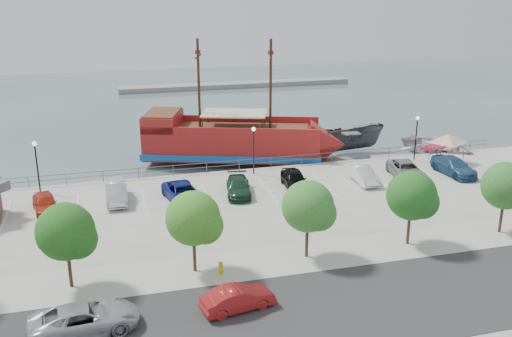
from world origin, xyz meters
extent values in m
plane|color=#3E504F|center=(0.00, 0.00, -1.00)|extent=(160.00, 160.00, 0.00)
cube|color=#2F2E2E|center=(0.00, -16.00, 0.01)|extent=(100.00, 8.00, 0.04)
cube|color=#ACAA95|center=(0.00, -10.00, 0.01)|extent=(100.00, 4.00, 0.05)
cylinder|color=#5A5F63|center=(0.00, 7.80, 0.95)|extent=(50.00, 0.06, 0.06)
cylinder|color=#5A5F63|center=(0.00, 7.80, 0.55)|extent=(50.00, 0.06, 0.06)
cube|color=#989593|center=(10.00, 55.00, -0.60)|extent=(40.00, 3.00, 0.80)
cube|color=maroon|center=(-0.32, 13.45, 1.04)|extent=(17.98, 10.68, 2.79)
cube|color=#1751A2|center=(-0.32, 13.45, 0.13)|extent=(18.39, 11.09, 0.64)
cone|color=maroon|center=(8.60, 10.37, 1.04)|extent=(4.93, 5.99, 5.15)
cube|color=maroon|center=(-6.91, 15.73, 3.18)|extent=(4.80, 6.12, 1.50)
cube|color=brown|center=(-6.91, 15.73, 3.99)|extent=(4.45, 5.65, 0.13)
cube|color=brown|center=(0.18, 13.28, 2.49)|extent=(14.72, 9.02, 0.16)
cube|color=maroon|center=(0.52, 15.89, 2.81)|extent=(16.29, 5.82, 0.75)
cube|color=maroon|center=(-1.17, 11.02, 2.81)|extent=(16.29, 5.82, 0.75)
cylinder|color=#382111|center=(3.22, 12.23, 6.83)|extent=(0.33, 0.33, 8.80)
cylinder|color=#382111|center=(-3.37, 14.51, 6.83)|extent=(0.33, 0.33, 8.80)
cylinder|color=#382111|center=(3.22, 12.23, 9.51)|extent=(1.19, 3.09, 0.15)
cylinder|color=#382111|center=(-3.37, 14.51, 9.51)|extent=(1.19, 3.09, 0.15)
cube|color=beige|center=(-0.12, 13.38, 4.04)|extent=(7.21, 5.89, 0.13)
cylinder|color=#382111|center=(9.31, 10.12, 2.33)|extent=(2.58, 1.04, 0.63)
imported|color=#393C42|center=(12.35, 13.02, 0.39)|extent=(7.24, 2.90, 2.77)
imported|color=beige|center=(20.73, 9.78, -0.19)|extent=(8.48, 9.53, 1.63)
cube|color=gray|center=(-14.36, 9.20, -0.81)|extent=(6.77, 3.72, 0.37)
cube|color=slate|center=(7.63, 9.20, -0.79)|extent=(7.69, 4.76, 0.42)
cube|color=gray|center=(16.90, 9.20, -0.79)|extent=(7.80, 4.06, 0.43)
cylinder|color=slate|center=(17.53, 6.37, 1.02)|extent=(0.08, 0.08, 2.03)
cylinder|color=slate|center=(19.86, 5.77, 1.02)|extent=(0.08, 0.08, 2.03)
cylinder|color=slate|center=(16.93, 4.05, 1.02)|extent=(0.08, 0.08, 2.03)
cylinder|color=slate|center=(19.25, 3.44, 1.02)|extent=(0.08, 0.08, 2.03)
pyramid|color=silver|center=(18.39, 4.91, 2.82)|extent=(4.74, 4.74, 0.83)
imported|color=#9DA1A5|center=(-14.17, -14.71, 0.73)|extent=(5.50, 3.01, 1.46)
imported|color=#A41D1C|center=(-6.50, -14.70, 0.64)|extent=(4.10, 2.08, 1.29)
cylinder|color=gold|center=(-6.60, -10.80, 0.34)|extent=(0.27, 0.27, 0.67)
sphere|color=gold|center=(-6.60, -10.80, 0.69)|extent=(0.29, 0.29, 0.29)
cylinder|color=black|center=(-18.00, 6.50, 2.00)|extent=(0.12, 0.12, 4.00)
sphere|color=#FFF2CC|center=(-18.00, 6.50, 4.10)|extent=(0.36, 0.36, 0.36)
cylinder|color=black|center=(0.00, 6.50, 2.00)|extent=(0.12, 0.12, 4.00)
sphere|color=#FFF2CC|center=(0.00, 6.50, 4.10)|extent=(0.36, 0.36, 0.36)
cylinder|color=black|center=(16.00, 6.50, 2.00)|extent=(0.12, 0.12, 4.00)
sphere|color=#FFF2CC|center=(16.00, 6.50, 4.10)|extent=(0.36, 0.36, 0.36)
cylinder|color=#473321|center=(-15.00, -10.00, 1.10)|extent=(0.20, 0.20, 2.20)
sphere|color=#205318|center=(-15.00, -10.00, 3.40)|extent=(3.20, 3.20, 3.20)
sphere|color=#205318|center=(-14.40, -10.30, 3.00)|extent=(2.20, 2.20, 2.20)
cylinder|color=#473321|center=(-8.00, -10.00, 1.10)|extent=(0.20, 0.20, 2.20)
sphere|color=#367220|center=(-8.00, -10.00, 3.40)|extent=(3.20, 3.20, 3.20)
sphere|color=#367220|center=(-7.40, -10.30, 3.00)|extent=(2.20, 2.20, 2.20)
cylinder|color=#473321|center=(-1.00, -10.00, 1.10)|extent=(0.20, 0.20, 2.20)
sphere|color=#316C26|center=(-1.00, -10.00, 3.40)|extent=(3.20, 3.20, 3.20)
sphere|color=#316C26|center=(-0.40, -10.30, 3.00)|extent=(2.20, 2.20, 2.20)
cylinder|color=#473321|center=(6.00, -10.00, 1.10)|extent=(0.20, 0.20, 2.20)
sphere|color=#1E561A|center=(6.00, -10.00, 3.40)|extent=(3.20, 3.20, 3.20)
sphere|color=#1E561A|center=(6.60, -10.30, 3.00)|extent=(2.20, 2.20, 2.20)
cylinder|color=#473321|center=(13.00, -10.00, 1.10)|extent=(0.20, 0.20, 2.20)
sphere|color=#2A6023|center=(13.00, -10.00, 3.40)|extent=(3.20, 3.20, 3.20)
imported|color=red|center=(-17.25, 2.03, 0.68)|extent=(2.32, 4.20, 1.35)
imported|color=#B7B9BD|center=(-12.05, 2.72, 0.75)|extent=(1.60, 4.55, 1.50)
imported|color=navy|center=(-7.05, 1.44, 0.70)|extent=(3.10, 5.32, 1.39)
imported|color=#1B3D29|center=(-2.53, 1.78, 0.66)|extent=(2.63, 4.83, 1.33)
imported|color=black|center=(2.33, 2.08, 0.75)|extent=(2.18, 4.53, 1.49)
imported|color=silver|center=(8.43, 1.84, 0.68)|extent=(1.61, 4.21, 1.37)
imported|color=gray|center=(12.59, 2.01, 0.70)|extent=(3.17, 5.38, 1.40)
imported|color=#284E76|center=(17.13, 1.74, 0.73)|extent=(2.37, 5.18, 1.47)
camera|label=1|loc=(-12.41, -40.08, 16.33)|focal=40.00mm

